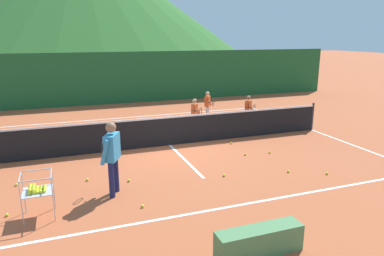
% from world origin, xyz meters
% --- Properties ---
extents(ground_plane, '(120.00, 120.00, 0.00)m').
position_xyz_m(ground_plane, '(0.00, 0.00, 0.00)').
color(ground_plane, '#B25633').
extents(line_baseline_near, '(11.36, 0.08, 0.01)m').
position_xyz_m(line_baseline_near, '(0.00, -4.63, 0.00)').
color(line_baseline_near, white).
rests_on(line_baseline_near, ground).
extents(line_baseline_far, '(11.36, 0.08, 0.01)m').
position_xyz_m(line_baseline_far, '(0.00, 4.55, 0.00)').
color(line_baseline_far, white).
rests_on(line_baseline_far, ground).
extents(line_sideline_east, '(0.08, 9.18, 0.01)m').
position_xyz_m(line_sideline_east, '(5.68, 0.00, 0.00)').
color(line_sideline_east, white).
rests_on(line_sideline_east, ground).
extents(line_service_center, '(0.08, 6.01, 0.01)m').
position_xyz_m(line_service_center, '(0.00, 0.00, 0.00)').
color(line_service_center, white).
rests_on(line_service_center, ground).
extents(tennis_net, '(11.43, 0.08, 1.05)m').
position_xyz_m(tennis_net, '(0.00, 0.00, 0.50)').
color(tennis_net, '#333338').
rests_on(tennis_net, ground).
extents(instructor, '(0.52, 0.84, 1.69)m').
position_xyz_m(instructor, '(-2.27, -3.13, 1.01)').
color(instructor, '#191E4C').
rests_on(instructor, ground).
extents(student_0, '(0.43, 0.67, 1.21)m').
position_xyz_m(student_0, '(1.46, 1.52, 0.73)').
color(student_0, black).
rests_on(student_0, ground).
extents(student_1, '(0.43, 0.68, 1.23)m').
position_xyz_m(student_1, '(2.56, 2.89, 0.74)').
color(student_1, silver).
rests_on(student_1, ground).
extents(student_2, '(0.47, 0.66, 1.23)m').
position_xyz_m(student_2, '(3.66, 1.35, 0.74)').
color(student_2, navy).
rests_on(student_2, ground).
extents(ball_cart, '(0.58, 0.58, 0.90)m').
position_xyz_m(ball_cart, '(-3.83, -3.68, 0.59)').
color(ball_cart, '#B7B7BC').
rests_on(ball_cart, ground).
extents(tennis_ball_0, '(0.07, 0.07, 0.07)m').
position_xyz_m(tennis_ball_0, '(2.64, -1.86, 0.03)').
color(tennis_ball_0, yellow).
rests_on(tennis_ball_0, ground).
extents(tennis_ball_1, '(0.07, 0.07, 0.07)m').
position_xyz_m(tennis_ball_1, '(-4.44, -3.45, 0.03)').
color(tennis_ball_1, yellow).
rests_on(tennis_ball_1, ground).
extents(tennis_ball_2, '(0.07, 0.07, 0.07)m').
position_xyz_m(tennis_ball_2, '(-1.81, -4.01, 0.03)').
color(tennis_ball_2, yellow).
rests_on(tennis_ball_2, ground).
extents(tennis_ball_3, '(0.07, 0.07, 0.07)m').
position_xyz_m(tennis_ball_3, '(-1.83, -2.55, 0.03)').
color(tennis_ball_3, yellow).
rests_on(tennis_ball_3, ground).
extents(tennis_ball_4, '(0.07, 0.07, 0.07)m').
position_xyz_m(tennis_ball_4, '(1.96, -0.60, 0.03)').
color(tennis_ball_4, yellow).
rests_on(tennis_ball_4, ground).
extents(tennis_ball_5, '(0.07, 0.07, 0.07)m').
position_xyz_m(tennis_ball_5, '(3.10, -3.87, 0.03)').
color(tennis_ball_5, yellow).
rests_on(tennis_ball_5, ground).
extents(tennis_ball_6, '(0.07, 0.07, 0.07)m').
position_xyz_m(tennis_ball_6, '(0.53, -3.06, 0.03)').
color(tennis_ball_6, yellow).
rests_on(tennis_ball_6, ground).
extents(tennis_ball_7, '(0.07, 0.07, 0.07)m').
position_xyz_m(tennis_ball_7, '(1.84, -1.78, 0.03)').
color(tennis_ball_7, yellow).
rests_on(tennis_ball_7, ground).
extents(tennis_ball_8, '(0.07, 0.07, 0.07)m').
position_xyz_m(tennis_ball_8, '(-2.79, -2.15, 0.03)').
color(tennis_ball_8, yellow).
rests_on(tennis_ball_8, ground).
extents(tennis_ball_9, '(0.07, 0.07, 0.07)m').
position_xyz_m(tennis_ball_9, '(2.24, -3.41, 0.03)').
color(tennis_ball_9, yellow).
rests_on(tennis_ball_9, ground).
extents(tennis_ball_10, '(0.07, 0.07, 0.07)m').
position_xyz_m(tennis_ball_10, '(-4.42, -1.87, 0.03)').
color(tennis_ball_10, yellow).
rests_on(tennis_ball_10, ground).
extents(windscreen_fence, '(25.00, 0.08, 2.70)m').
position_xyz_m(windscreen_fence, '(0.00, 8.08, 1.35)').
color(windscreen_fence, '#1E5B2D').
rests_on(windscreen_fence, ground).
extents(courtside_bench, '(1.50, 0.36, 0.46)m').
position_xyz_m(courtside_bench, '(-0.35, -6.28, 0.23)').
color(courtside_bench, '#4C7F4C').
rests_on(courtside_bench, ground).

